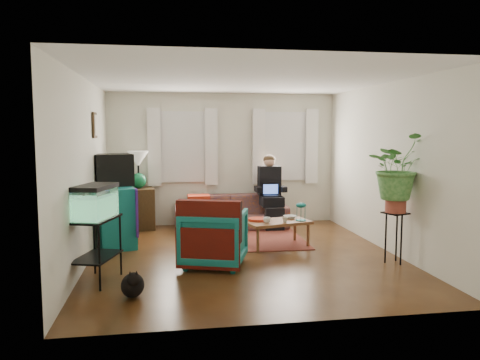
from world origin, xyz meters
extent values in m
cube|color=#4F2B14|center=(0.00, 0.00, 0.00)|extent=(4.50, 5.00, 0.01)
cube|color=white|center=(0.00, 0.00, 2.60)|extent=(4.50, 5.00, 0.01)
cube|color=silver|center=(0.00, 2.50, 1.30)|extent=(4.50, 0.01, 2.60)
cube|color=silver|center=(0.00, -2.50, 1.30)|extent=(4.50, 0.01, 2.60)
cube|color=silver|center=(-2.25, 0.00, 1.30)|extent=(0.01, 5.00, 2.60)
cube|color=silver|center=(2.25, 0.00, 1.30)|extent=(0.01, 5.00, 2.60)
cube|color=white|center=(-0.80, 2.48, 1.55)|extent=(1.08, 0.04, 1.38)
cube|color=white|center=(1.25, 2.48, 1.55)|extent=(1.08, 0.04, 1.38)
cube|color=white|center=(-0.80, 2.40, 1.55)|extent=(1.36, 0.06, 1.50)
cube|color=white|center=(1.25, 2.40, 1.55)|extent=(1.36, 0.06, 1.50)
cube|color=#3D2616|center=(-2.21, 0.85, 1.95)|extent=(0.04, 0.32, 0.40)
cube|color=brown|center=(0.17, 0.96, 0.01)|extent=(2.04, 1.65, 0.01)
imported|color=brown|center=(0.09, 2.05, 0.42)|extent=(2.15, 0.87, 0.84)
cube|color=#3F2717|center=(-1.65, 2.22, 0.39)|extent=(0.61, 0.61, 0.78)
cube|color=#136B74|center=(-1.99, 1.02, 0.48)|extent=(0.80, 1.18, 0.97)
cube|color=black|center=(-2.00, 1.13, 1.23)|extent=(0.71, 0.67, 0.52)
cube|color=black|center=(-2.00, -0.91, 0.40)|extent=(0.59, 0.80, 0.80)
cube|color=#7FD899|center=(-2.00, -0.91, 1.01)|extent=(0.53, 0.73, 0.42)
ellipsoid|color=black|center=(-1.53, -1.54, 0.17)|extent=(0.31, 0.43, 0.34)
imported|color=#115F6A|center=(-0.49, -0.42, 0.43)|extent=(1.03, 1.00, 0.85)
cube|color=#9E0A0A|center=(-0.60, -0.73, 0.60)|extent=(0.88, 0.46, 0.70)
cube|color=brown|center=(0.62, 0.46, 0.21)|extent=(1.13, 0.79, 0.42)
imported|color=white|center=(0.42, 0.32, 0.47)|extent=(0.14, 0.14, 0.09)
imported|color=beige|center=(0.70, 0.31, 0.47)|extent=(0.11, 0.11, 0.09)
imported|color=white|center=(0.87, 0.62, 0.45)|extent=(0.24, 0.24, 0.05)
cylinder|color=#B21414|center=(0.31, 0.53, 0.44)|extent=(0.38, 0.38, 0.04)
cube|color=black|center=(2.03, -0.72, 0.36)|extent=(0.39, 0.39, 0.73)
imported|color=#599947|center=(2.03, -0.72, 1.23)|extent=(1.02, 0.95, 0.92)
camera|label=1|loc=(-1.15, -6.75, 1.86)|focal=35.00mm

